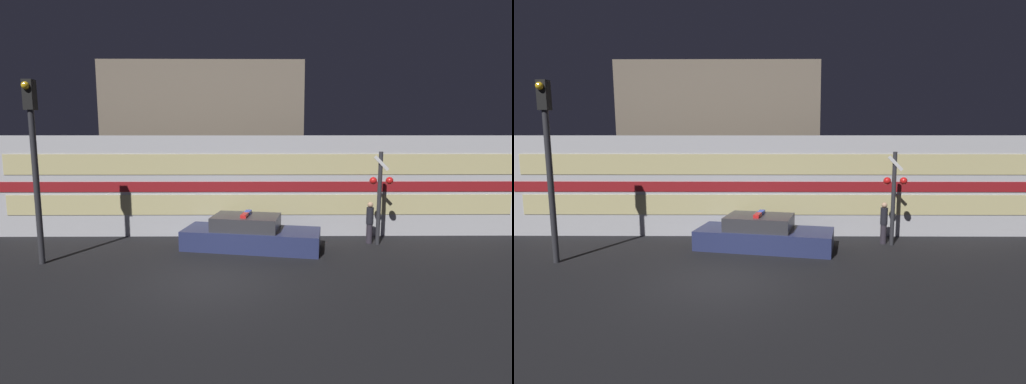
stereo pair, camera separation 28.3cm
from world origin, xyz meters
The scene contains 7 objects.
ground_plane centered at (0.00, 0.00, 0.00)m, with size 120.00×120.00×0.00m, color black.
train centered at (1.48, 6.66, 2.04)m, with size 21.44×3.21×4.08m.
police_car centered at (1.08, 3.33, 0.50)m, with size 5.15×2.71×1.33m.
pedestrian centered at (5.60, 3.97, 0.82)m, with size 0.27×0.27×1.59m.
crossing_signal_near centered at (5.87, 3.74, 2.00)m, with size 0.87×0.37×3.49m.
traffic_light_corner centered at (-5.58, 1.62, 3.47)m, with size 0.30×0.46×5.74m.
building_left centered at (-1.65, 14.65, 4.09)m, with size 11.36×6.07×8.18m.
Camera 1 is at (1.14, -10.78, 4.06)m, focal length 28.00 mm.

